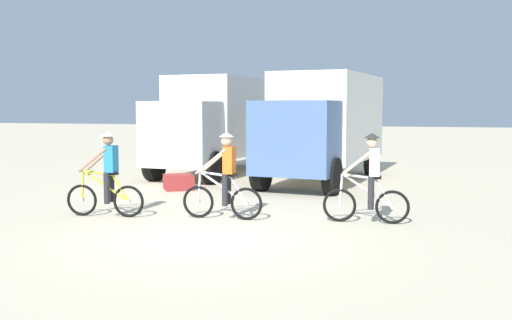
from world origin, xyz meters
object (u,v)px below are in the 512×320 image
object	(u,v)px
cyclist_near_camera	(369,181)
supply_crate	(179,182)
box_truck_avon_van	(219,120)
cyclist_orange_shirt	(107,177)
box_truck_white_box	(325,122)
cyclist_cowboy_hat	(225,179)

from	to	relation	value
cyclist_near_camera	supply_crate	xyz separation A→B (m)	(-5.57, 3.31, -0.63)
box_truck_avon_van	cyclist_orange_shirt	size ratio (longest dim) A/B	3.81
box_truck_white_box	cyclist_cowboy_hat	world-z (taller)	box_truck_white_box
cyclist_orange_shirt	cyclist_near_camera	distance (m)	5.48
box_truck_white_box	cyclist_orange_shirt	xyz separation A→B (m)	(-3.51, -7.13, -1.03)
cyclist_cowboy_hat	supply_crate	distance (m)	4.60
supply_crate	box_truck_avon_van	bearing A→B (deg)	93.10
box_truck_avon_van	cyclist_cowboy_hat	bearing A→B (deg)	-69.96
box_truck_avon_van	cyclist_cowboy_hat	distance (m)	8.44
box_truck_avon_van	box_truck_white_box	world-z (taller)	same
cyclist_orange_shirt	supply_crate	xyz separation A→B (m)	(-0.16, 4.13, -0.63)
cyclist_cowboy_hat	cyclist_near_camera	size ratio (longest dim) A/B	1.00
box_truck_avon_van	cyclist_orange_shirt	xyz separation A→B (m)	(0.38, -8.30, -1.03)
cyclist_near_camera	box_truck_avon_van	bearing A→B (deg)	127.79
cyclist_orange_shirt	supply_crate	distance (m)	4.18
cyclist_cowboy_hat	cyclist_near_camera	xyz separation A→B (m)	(2.92, 0.40, 0.00)
box_truck_white_box	cyclist_cowboy_hat	size ratio (longest dim) A/B	3.84
cyclist_cowboy_hat	supply_crate	size ratio (longest dim) A/B	2.36
cyclist_orange_shirt	box_truck_avon_van	bearing A→B (deg)	92.63
box_truck_avon_van	supply_crate	world-z (taller)	box_truck_avon_van
box_truck_white_box	supply_crate	xyz separation A→B (m)	(-3.67, -3.00, -1.66)
box_truck_avon_van	cyclist_orange_shirt	world-z (taller)	box_truck_avon_van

